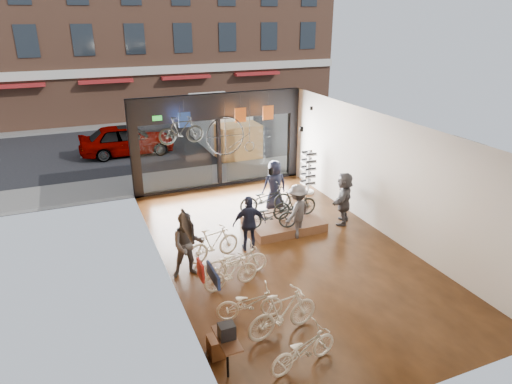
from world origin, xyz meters
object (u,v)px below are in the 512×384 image
floor_bike_2 (250,303)px  display_bike_mid (295,204)px  floor_bike_3 (231,272)px  customer_5 (344,198)px  floor_bike_1 (283,313)px  hung_bike (181,130)px  display_platform (283,223)px  display_bike_left (270,216)px  customer_3 (297,211)px  floor_bike_5 (213,243)px  street_car (127,139)px  display_bike_right (266,199)px  floor_bike_4 (237,261)px  sunglasses_rack (308,173)px  penny_farthing (233,137)px  customer_1 (188,245)px  customer_2 (249,223)px  customer_4 (274,185)px  floor_bike_0 (303,349)px  box_truck (225,126)px

floor_bike_2 → display_bike_mid: size_ratio=0.97×
floor_bike_3 → customer_5: customer_5 is taller
floor_bike_1 → hung_bike: bearing=-6.2°
display_bike_mid → hung_bike: hung_bike is taller
display_platform → display_bike_left: 1.02m
customer_3 → floor_bike_5: bearing=-23.4°
floor_bike_1 → display_bike_left: bearing=-28.9°
street_car → display_bike_right: size_ratio=2.51×
floor_bike_4 → sunglasses_rack: size_ratio=1.01×
street_car → hung_bike: hung_bike is taller
display_bike_left → penny_farthing: (-0.01, 3.32, 1.77)m
street_car → customer_1: 12.32m
floor_bike_1 → customer_2: size_ratio=1.04×
display_platform → sunglasses_rack: (2.26, 2.43, 0.71)m
street_car → floor_bike_1: street_car is taller
floor_bike_4 → display_platform: 3.36m
display_bike_left → display_bike_mid: display_bike_mid is taller
display_bike_right → customer_2: 2.16m
street_car → floor_bike_5: (0.80, -11.74, -0.28)m
customer_4 → penny_farthing: size_ratio=1.03×
floor_bike_2 → customer_2: 3.40m
floor_bike_1 → display_bike_mid: 5.60m
customer_5 → floor_bike_2: bearing=-11.8°
floor_bike_1 → display_platform: (2.38, 4.88, -0.39)m
hung_bike → customer_1: bearing=166.0°
floor_bike_2 → floor_bike_3: 1.38m
display_bike_left → customer_1: customer_1 is taller
display_bike_left → penny_farthing: 3.76m
floor_bike_0 → penny_farthing: (1.74, 8.81, 2.08)m
display_bike_right → customer_4: bearing=-36.6°
street_car → sunglasses_rack: bearing=-144.4°
box_truck → display_bike_mid: size_ratio=3.94×
floor_bike_5 → customer_1: size_ratio=0.90×
floor_bike_3 → customer_3: bearing=-62.7°
display_bike_left → sunglasses_rack: sunglasses_rack is taller
customer_1 → customer_2: 2.19m
hung_bike → display_bike_left: bearing=-150.4°
customer_2 → sunglasses_rack: bearing=-129.1°
floor_bike_0 → customer_1: (-1.23, 4.24, 0.50)m
display_bike_mid → display_bike_left: bearing=110.2°
floor_bike_1 → floor_bike_2: size_ratio=1.14×
street_car → floor_bike_1: 15.53m
penny_farthing → display_bike_mid: bearing=-69.1°
customer_4 → hung_bike: size_ratio=1.17×
street_car → floor_bike_4: street_car is taller
display_platform → street_car: bearing=108.7°
customer_2 → hung_bike: hung_bike is taller
display_bike_mid → customer_3: size_ratio=0.92×
street_car → display_platform: street_car is taller
floor_bike_5 → customer_3: customer_3 is taller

